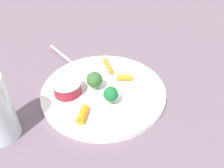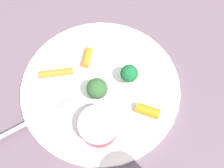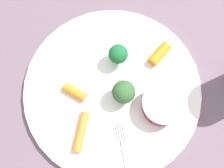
{
  "view_description": "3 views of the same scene",
  "coord_description": "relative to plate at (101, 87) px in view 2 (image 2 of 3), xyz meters",
  "views": [
    {
      "loc": [
        -0.31,
        -0.23,
        0.34
      ],
      "look_at": [
        0.01,
        -0.02,
        0.03
      ],
      "focal_mm": 36.2,
      "sensor_mm": 36.0,
      "label": 1
    },
    {
      "loc": [
        -0.16,
        0.14,
        0.43
      ],
      "look_at": [
        -0.02,
        -0.01,
        0.03
      ],
      "focal_mm": 42.75,
      "sensor_mm": 36.0,
      "label": 2
    },
    {
      "loc": [
        0.06,
        0.11,
        0.48
      ],
      "look_at": [
        -0.0,
        -0.01,
        0.02
      ],
      "focal_mm": 49.99,
      "sensor_mm": 36.0,
      "label": 3
    }
  ],
  "objects": [
    {
      "name": "ground_plane",
      "position": [
        0.0,
        0.0,
        -0.01
      ],
      "size": [
        2.4,
        2.4,
        0.0
      ],
      "primitive_type": "plane",
      "color": "#655260"
    },
    {
      "name": "plate",
      "position": [
        0.0,
        0.0,
        0.0
      ],
      "size": [
        0.28,
        0.28,
        0.01
      ],
      "primitive_type": "cylinder",
      "color": "white",
      "rests_on": "ground_plane"
    },
    {
      "name": "sauce_cup",
      "position": [
        -0.05,
        0.06,
        0.02
      ],
      "size": [
        0.06,
        0.06,
        0.03
      ],
      "color": "maroon",
      "rests_on": "plate"
    },
    {
      "name": "broccoli_floret_0",
      "position": [
        -0.01,
        0.02,
        0.03
      ],
      "size": [
        0.04,
        0.04,
        0.04
      ],
      "color": "#89AC67",
      "rests_on": "plate"
    },
    {
      "name": "broccoli_floret_1",
      "position": [
        -0.03,
        -0.04,
        0.03
      ],
      "size": [
        0.03,
        0.03,
        0.04
      ],
      "color": "#7FB561",
      "rests_on": "plate"
    },
    {
      "name": "carrot_stick_0",
      "position": [
        0.05,
        -0.02,
        0.01
      ],
      "size": [
        0.03,
        0.04,
        0.01
      ],
      "primitive_type": "cylinder",
      "rotation": [
        1.57,
        0.0,
        3.7
      ],
      "color": "orange",
      "rests_on": "plate"
    },
    {
      "name": "carrot_stick_1",
      "position": [
        0.07,
        0.04,
        0.01
      ],
      "size": [
        0.05,
        0.05,
        0.01
      ],
      "primitive_type": "cylinder",
      "rotation": [
        1.57,
        0.0,
        2.45
      ],
      "color": "orange",
      "rests_on": "plate"
    },
    {
      "name": "carrot_stick_2",
      "position": [
        -0.09,
        -0.02,
        0.01
      ],
      "size": [
        0.04,
        0.03,
        0.02
      ],
      "primitive_type": "cylinder",
      "rotation": [
        1.57,
        0.0,
        1.95
      ],
      "color": "orange",
      "rests_on": "plate"
    },
    {
      "name": "fork",
      "position": [
        0.04,
        0.14,
        0.01
      ],
      "size": [
        0.07,
        0.19,
        0.0
      ],
      "color": "#B8B4C2",
      "rests_on": "plate"
    }
  ]
}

